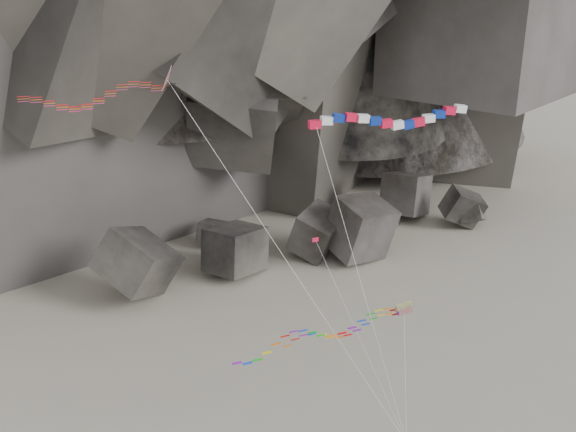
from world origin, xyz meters
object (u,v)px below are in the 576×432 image
object	(u,v)px
banner_kite	(390,120)
pennant_kite	(333,280)
parafoil_kite	(316,334)
delta_kite	(88,96)

from	to	relation	value
banner_kite	pennant_kite	bearing A→B (deg)	150.18
parafoil_kite	pennant_kite	distance (m)	4.93
banner_kite	parafoil_kite	size ratio (longest dim) A/B	1.64
delta_kite	banner_kite	distance (m)	20.05
delta_kite	parafoil_kite	world-z (taller)	delta_kite
banner_kite	pennant_kite	xyz separation A→B (m)	(-3.04, 2.11, -12.75)
parafoil_kite	pennant_kite	world-z (taller)	pennant_kite
delta_kite	banner_kite	world-z (taller)	delta_kite
delta_kite	parafoil_kite	xyz separation A→B (m)	(13.92, -3.62, -17.74)
parafoil_kite	delta_kite	bearing A→B (deg)	163.41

